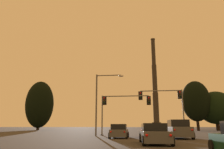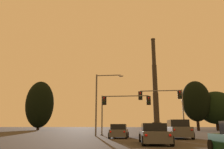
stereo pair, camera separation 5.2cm
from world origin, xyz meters
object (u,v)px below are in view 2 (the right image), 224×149
street_lamp (101,97)px  smokestack (155,91)px  sedan_center_lane_second (154,134)px  traffic_light_overhead_left (119,104)px  suv_right_lane_front (178,129)px  traffic_light_overhead_right (168,100)px  hatchback_center_lane_front (149,131)px  hatchback_left_lane_front (119,132)px

street_lamp → smokestack: smokestack is taller
sedan_center_lane_second → traffic_light_overhead_left: (-3.78, 13.93, 3.53)m
suv_right_lane_front → smokestack: 112.56m
traffic_light_overhead_right → sedan_center_lane_second: bearing=-101.3°
sedan_center_lane_second → smokestack: bearing=83.0°
street_lamp → traffic_light_overhead_left: bearing=48.2°
sedan_center_lane_second → street_lamp: 13.68m
sedan_center_lane_second → traffic_light_overhead_right: (3.00, 15.05, 4.14)m
sedan_center_lane_second → hatchback_center_lane_front: (-0.05, 8.50, -0.00)m
hatchback_left_lane_front → traffic_light_overhead_left: bearing=95.0°
street_lamp → smokestack: 108.60m
sedan_center_lane_second → traffic_light_overhead_right: 15.90m
traffic_light_overhead_left → smokestack: (12.86, 103.84, 17.80)m
hatchback_center_lane_front → sedan_center_lane_second: bearing=-91.0°
sedan_center_lane_second → hatchback_center_lane_front: hatchback_center_lane_front is taller
street_lamp → traffic_light_overhead_right: bearing=21.4°
suv_right_lane_front → traffic_light_overhead_left: 9.94m
smokestack → traffic_light_overhead_right: bearing=-93.4°
sedan_center_lane_second → traffic_light_overhead_left: size_ratio=0.69×
suv_right_lane_front → street_lamp: size_ratio=0.62×
traffic_light_overhead_left → smokestack: 106.14m
hatchback_left_lane_front → traffic_light_overhead_left: 7.37m
traffic_light_overhead_right → smokestack: 104.33m
hatchback_left_lane_front → street_lamp: size_ratio=0.52×
traffic_light_overhead_right → traffic_light_overhead_left: bearing=-170.6°
sedan_center_lane_second → hatchback_left_lane_front: bearing=110.4°
sedan_center_lane_second → suv_right_lane_front: suv_right_lane_front is taller
suv_right_lane_front → hatchback_center_lane_front: 3.19m
smokestack → hatchback_left_lane_front: bearing=-96.3°
street_lamp → smokestack: size_ratio=0.14×
hatchback_left_lane_front → suv_right_lane_front: (6.11, -0.10, 0.23)m
traffic_light_overhead_left → sedan_center_lane_second: bearing=-74.8°
hatchback_left_lane_front → traffic_light_overhead_right: bearing=50.4°
hatchback_center_lane_front → smokestack: size_ratio=0.07×
hatchback_center_lane_front → smokestack: smokestack is taller
traffic_light_overhead_right → smokestack: (6.07, 102.72, 17.19)m
suv_right_lane_front → smokestack: smokestack is taller
traffic_light_overhead_left → smokestack: bearing=82.9°
traffic_light_overhead_right → street_lamp: bearing=-158.6°
hatchback_left_lane_front → hatchback_center_lane_front: same height
hatchback_center_lane_front → traffic_light_overhead_left: 7.48m
hatchback_left_lane_front → smokestack: 113.00m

